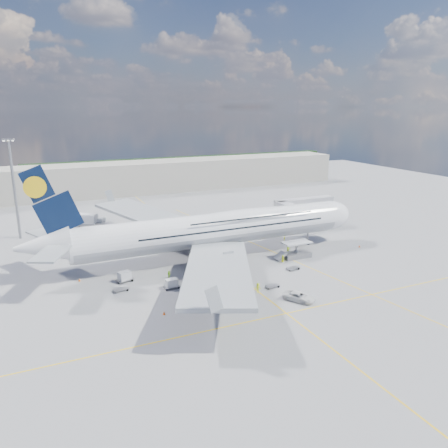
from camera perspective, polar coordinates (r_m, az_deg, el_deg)
name	(u,v)px	position (r m, az deg, el deg)	size (l,w,h in m)	color
ground	(234,273)	(90.29, 1.32, -6.40)	(300.00, 300.00, 0.00)	gray
taxi_line_main	(234,273)	(90.28, 1.32, -6.40)	(0.25, 220.00, 0.01)	yellow
taxi_line_cross	(286,313)	(74.32, 8.15, -11.48)	(120.00, 0.25, 0.01)	yellow
taxi_line_diag	(269,250)	(104.81, 5.87, -3.39)	(0.25, 100.00, 0.01)	yellow
airliner	(216,229)	(96.84, -1.08, -0.62)	(77.26, 79.15, 23.71)	white
jet_bridge	(300,207)	(120.09, 9.88, 2.24)	(18.80, 12.10, 8.50)	#B7B7BC
cargo_loader	(296,252)	(100.15, 9.33, -3.65)	(8.53, 3.20, 3.67)	silver
light_mast	(14,188)	(122.33, -25.71, 4.24)	(3.00, 0.70, 25.50)	gray
terminal	(130,178)	(176.62, -12.20, 5.91)	(180.00, 16.00, 12.00)	#B2AD9E
tree_line	(187,164)	(230.69, -4.83, 7.76)	(160.00, 6.00, 8.00)	#193814
dolly_row_a	(121,289)	(83.90, -13.33, -8.32)	(2.95, 1.88, 0.40)	gray
dolly_row_b	(172,283)	(83.19, -6.87, -7.70)	(3.00, 1.72, 1.85)	gray
dolly_row_c	(210,296)	(78.90, -1.87, -9.40)	(3.53, 2.36, 0.48)	gray
dolly_back	(125,276)	(87.76, -12.84, -6.67)	(3.60, 2.66, 2.04)	gray
dolly_nose_far	(272,286)	(83.67, 6.32, -8.06)	(2.87, 1.97, 0.38)	gray
dolly_nose_near	(293,268)	(93.03, 8.98, -5.72)	(3.10, 2.31, 0.41)	gray
baggage_tug	(218,302)	(75.95, -0.81, -10.14)	(2.59, 1.41, 1.55)	white
catering_truck_inner	(135,235)	(111.22, -11.52, -1.42)	(7.88, 4.85, 4.38)	gray
catering_truck_outer	(90,222)	(126.30, -17.11, 0.21)	(8.32, 6.18, 4.58)	gray
service_van	(299,297)	(78.72, 9.77, -9.35)	(2.58, 5.61, 1.56)	silver
crew_nose	(284,238)	(112.28, 7.90, -1.76)	(0.60, 0.39, 1.64)	#EBFF1A
crew_loader	(288,249)	(103.23, 8.42, -3.22)	(0.92, 0.71, 1.89)	#AEE117
crew_wing	(169,275)	(87.90, -7.19, -6.57)	(0.93, 0.39, 1.60)	#AFFE1A
crew_van	(283,259)	(96.92, 7.69, -4.51)	(0.78, 0.51, 1.59)	#E8FB1A
crew_tug	(258,288)	(80.95, 4.46, -8.33)	(1.22, 0.70, 1.89)	#D1E518
cone_nose	(359,246)	(111.18, 17.27, -2.78)	(0.45, 0.45, 0.58)	#FF600D
cone_wing_left_inner	(163,247)	(106.79, -7.95, -2.98)	(0.38, 0.38, 0.48)	#FF600D
cone_wing_left_outer	(122,233)	(119.92, -13.19, -1.19)	(0.48, 0.48, 0.61)	#FF600D
cone_wing_right_inner	(234,287)	(82.88, 1.29, -8.23)	(0.42, 0.42, 0.54)	#FF600D
cone_wing_right_outer	(164,313)	(73.73, -7.84, -11.46)	(0.45, 0.45, 0.58)	#FF600D
cone_tail	(79,280)	(90.56, -18.38, -6.94)	(0.47, 0.47, 0.59)	#FF600D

